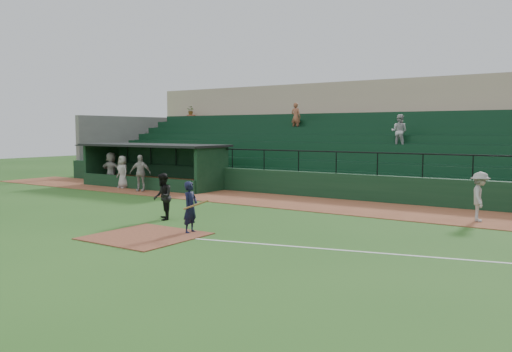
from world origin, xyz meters
The scene contains 12 objects.
ground centered at (0.00, 0.00, 0.00)m, with size 90.00×90.00×0.00m, color #26521A.
warning_track centered at (0.00, 8.00, 0.01)m, with size 40.00×4.00×0.03m, color brown.
home_plate_dirt centered at (0.00, -1.00, 0.01)m, with size 3.00×3.00×0.03m, color brown.
foul_line centered at (8.00, 1.20, 0.01)m, with size 18.00×0.09×0.01m, color white.
stadium_structure centered at (0.00, 16.46, 2.30)m, with size 38.00×13.08×6.40m.
dugout centered at (-9.75, 9.56, 1.33)m, with size 8.90×3.20×2.42m.
batter_at_plate centered at (0.79, 0.16, 0.81)m, with size 1.03×0.69×1.62m.
umpire centered at (-1.64, 1.46, 0.84)m, with size 0.82×0.64×1.68m, color black.
runner centered at (7.86, 7.26, 0.90)m, with size 1.12×0.64×1.74m, color #9B9591.
dugout_player_a centered at (-8.72, 7.16, 0.97)m, with size 1.11×0.46×1.89m, color #A6A09B.
dugout_player_b centered at (-10.61, 7.66, 0.92)m, with size 0.87×0.56×1.77m, color #A6A19B.
dugout_player_c centered at (-12.13, 8.18, 0.99)m, with size 1.78×0.57×1.92m, color #A9A49E.
Camera 1 is at (11.49, -12.11, 3.20)m, focal length 36.89 mm.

